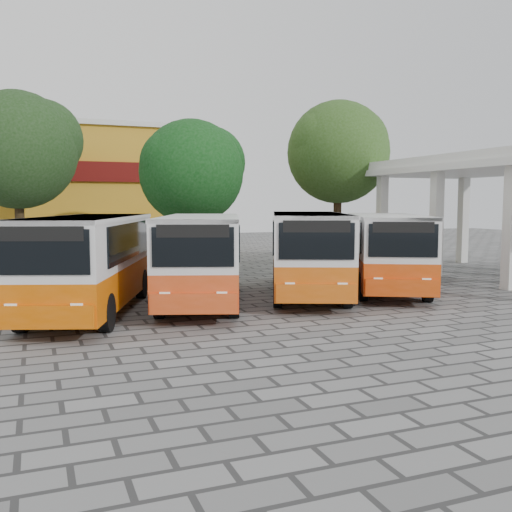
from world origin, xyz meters
name	(u,v)px	position (x,y,z in m)	size (l,w,h in m)	color
ground	(356,312)	(0.00, 0.00, 0.00)	(90.00, 90.00, 0.00)	#5C5C5C
shophouse_block	(1,190)	(-11.00, 25.99, 4.16)	(20.40, 10.40, 8.30)	#C2871A
bus_far_left	(89,257)	(-7.56, 2.85, 1.69)	(5.02, 8.64, 2.92)	#CA5100
bus_centre_left	(202,253)	(-3.93, 3.32, 1.67)	(4.89, 8.54, 2.89)	#D14314
bus_centre_right	(308,248)	(0.10, 3.55, 1.71)	(5.47, 8.78, 2.95)	#CB530A
bus_far_right	(386,247)	(3.38, 3.47, 1.66)	(5.73, 8.55, 2.86)	#C93E08
tree_left	(19,146)	(-9.67, 16.06, 6.11)	(6.12, 5.83, 8.84)	#352715
tree_middle	(193,169)	(-1.75, 12.55, 5.00)	(5.37, 5.11, 7.39)	black
tree_right	(339,149)	(6.94, 13.48, 6.32)	(5.99, 5.70, 8.99)	#382616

